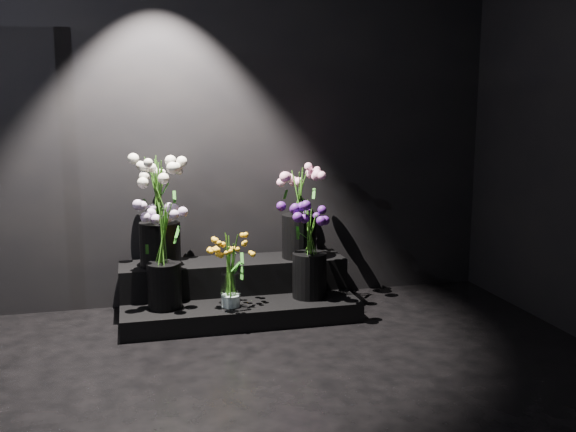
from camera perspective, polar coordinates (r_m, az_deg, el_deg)
name	(u,v)px	position (r m, az deg, el deg)	size (l,w,h in m)	color
floor	(297,427)	(3.08, 0.79, -18.25)	(4.00, 4.00, 0.00)	black
wall_back	(226,111)	(4.67, -5.54, 9.29)	(4.00, 4.00, 0.00)	black
display_riser	(236,292)	(4.55, -4.62, -6.73)	(1.59, 0.71, 0.35)	black
bouquet_orange_bells	(230,269)	(4.21, -5.17, -4.72)	(0.31, 0.31, 0.49)	white
bouquet_lilac	(163,246)	(4.22, -11.03, -2.66)	(0.46, 0.46, 0.69)	black
bouquet_purple	(310,244)	(4.38, 1.94, -2.50)	(0.32, 0.32, 0.67)	black
bouquet_cream_roses	(159,206)	(4.43, -11.41, 0.91)	(0.40, 0.40, 0.74)	black
bouquet_pink_roses	(299,205)	(4.58, 1.00, 0.98)	(0.49, 0.49, 0.65)	black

